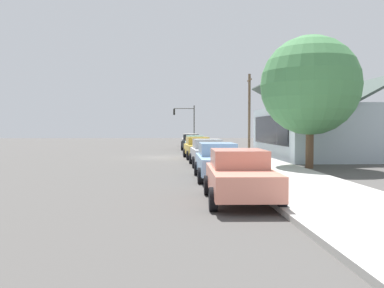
{
  "coord_description": "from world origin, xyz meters",
  "views": [
    {
      "loc": [
        31.39,
        0.63,
        2.27
      ],
      "look_at": [
        2.23,
        2.11,
        1.12
      ],
      "focal_mm": 38.07,
      "sensor_mm": 36.0,
      "label": 1
    }
  ],
  "objects_px": {
    "car_seafoam": "(195,144)",
    "shade_tree": "(310,86)",
    "car_coral": "(240,175)",
    "car_mustard": "(198,147)",
    "car_charcoal": "(191,142)",
    "car_silver": "(208,152)",
    "fire_hydrant_red": "(246,165)",
    "traffic_light_main": "(186,119)",
    "utility_pole_wooden": "(249,111)",
    "car_ivory": "(190,140)",
    "car_skyblue": "(218,161)"
  },
  "relations": [
    {
      "from": "car_seafoam",
      "to": "shade_tree",
      "type": "xyz_separation_m",
      "value": [
        13.96,
        5.66,
        3.82
      ]
    },
    {
      "from": "car_coral",
      "to": "shade_tree",
      "type": "bearing_deg",
      "value": 152.36
    },
    {
      "from": "car_mustard",
      "to": "car_coral",
      "type": "xyz_separation_m",
      "value": [
        17.82,
        0.14,
        0.0
      ]
    },
    {
      "from": "car_charcoal",
      "to": "car_coral",
      "type": "xyz_separation_m",
      "value": [
        30.05,
        0.05,
        0.0
      ]
    },
    {
      "from": "car_charcoal",
      "to": "shade_tree",
      "type": "distance_m",
      "value": 21.13
    },
    {
      "from": "car_silver",
      "to": "shade_tree",
      "type": "height_order",
      "value": "shade_tree"
    },
    {
      "from": "car_coral",
      "to": "fire_hydrant_red",
      "type": "bearing_deg",
      "value": 169.59
    },
    {
      "from": "traffic_light_main",
      "to": "utility_pole_wooden",
      "type": "relative_size",
      "value": 0.69
    },
    {
      "from": "car_coral",
      "to": "shade_tree",
      "type": "xyz_separation_m",
      "value": [
        -10.07,
        5.66,
        3.82
      ]
    },
    {
      "from": "car_charcoal",
      "to": "shade_tree",
      "type": "relative_size",
      "value": 0.59
    },
    {
      "from": "car_charcoal",
      "to": "utility_pole_wooden",
      "type": "relative_size",
      "value": 0.59
    },
    {
      "from": "car_ivory",
      "to": "car_silver",
      "type": "xyz_separation_m",
      "value": [
        23.84,
        -0.03,
        -0.0
      ]
    },
    {
      "from": "traffic_light_main",
      "to": "fire_hydrant_red",
      "type": "height_order",
      "value": "traffic_light_main"
    },
    {
      "from": "traffic_light_main",
      "to": "fire_hydrant_red",
      "type": "distance_m",
      "value": 33.98
    },
    {
      "from": "car_silver",
      "to": "fire_hydrant_red",
      "type": "relative_size",
      "value": 6.3
    },
    {
      "from": "car_coral",
      "to": "traffic_light_main",
      "type": "distance_m",
      "value": 40.68
    },
    {
      "from": "utility_pole_wooden",
      "to": "car_mustard",
      "type": "bearing_deg",
      "value": -31.86
    },
    {
      "from": "car_charcoal",
      "to": "fire_hydrant_red",
      "type": "bearing_deg",
      "value": 6.45
    },
    {
      "from": "car_seafoam",
      "to": "car_coral",
      "type": "height_order",
      "value": "same"
    },
    {
      "from": "car_ivory",
      "to": "shade_tree",
      "type": "relative_size",
      "value": 0.64
    },
    {
      "from": "car_ivory",
      "to": "utility_pole_wooden",
      "type": "relative_size",
      "value": 0.63
    },
    {
      "from": "car_skyblue",
      "to": "fire_hydrant_red",
      "type": "xyz_separation_m",
      "value": [
        -1.16,
        1.49,
        -0.32
      ]
    },
    {
      "from": "car_charcoal",
      "to": "utility_pole_wooden",
      "type": "height_order",
      "value": "utility_pole_wooden"
    },
    {
      "from": "car_coral",
      "to": "utility_pole_wooden",
      "type": "distance_m",
      "value": 27.55
    },
    {
      "from": "car_seafoam",
      "to": "traffic_light_main",
      "type": "distance_m",
      "value": 16.78
    },
    {
      "from": "car_charcoal",
      "to": "car_mustard",
      "type": "height_order",
      "value": "same"
    },
    {
      "from": "traffic_light_main",
      "to": "utility_pole_wooden",
      "type": "distance_m",
      "value": 14.89
    },
    {
      "from": "car_charcoal",
      "to": "car_mustard",
      "type": "relative_size",
      "value": 0.97
    },
    {
      "from": "shade_tree",
      "to": "fire_hydrant_red",
      "type": "relative_size",
      "value": 10.45
    },
    {
      "from": "car_seafoam",
      "to": "traffic_light_main",
      "type": "bearing_deg",
      "value": -178.45
    },
    {
      "from": "car_seafoam",
      "to": "car_coral",
      "type": "distance_m",
      "value": 24.03
    },
    {
      "from": "car_skyblue",
      "to": "traffic_light_main",
      "type": "height_order",
      "value": "traffic_light_main"
    },
    {
      "from": "fire_hydrant_red",
      "to": "car_skyblue",
      "type": "bearing_deg",
      "value": -52.1
    },
    {
      "from": "car_ivory",
      "to": "car_silver",
      "type": "bearing_deg",
      "value": -1.13
    },
    {
      "from": "car_skyblue",
      "to": "utility_pole_wooden",
      "type": "bearing_deg",
      "value": 165.92
    },
    {
      "from": "car_mustard",
      "to": "car_silver",
      "type": "relative_size",
      "value": 1.01
    },
    {
      "from": "shade_tree",
      "to": "utility_pole_wooden",
      "type": "height_order",
      "value": "utility_pole_wooden"
    },
    {
      "from": "fire_hydrant_red",
      "to": "shade_tree",
      "type": "bearing_deg",
      "value": 127.95
    },
    {
      "from": "shade_tree",
      "to": "utility_pole_wooden",
      "type": "distance_m",
      "value": 16.78
    },
    {
      "from": "car_ivory",
      "to": "car_mustard",
      "type": "distance_m",
      "value": 18.08
    },
    {
      "from": "car_seafoam",
      "to": "shade_tree",
      "type": "distance_m",
      "value": 15.54
    },
    {
      "from": "shade_tree",
      "to": "car_skyblue",
      "type": "bearing_deg",
      "value": -52.06
    },
    {
      "from": "car_ivory",
      "to": "car_charcoal",
      "type": "height_order",
      "value": "same"
    },
    {
      "from": "car_mustard",
      "to": "car_silver",
      "type": "distance_m",
      "value": 5.77
    },
    {
      "from": "car_seafoam",
      "to": "fire_hydrant_red",
      "type": "height_order",
      "value": "car_seafoam"
    },
    {
      "from": "car_charcoal",
      "to": "car_coral",
      "type": "height_order",
      "value": "same"
    },
    {
      "from": "utility_pole_wooden",
      "to": "car_skyblue",
      "type": "bearing_deg",
      "value": -14.52
    },
    {
      "from": "car_ivory",
      "to": "car_seafoam",
      "type": "bearing_deg",
      "value": -1.57
    },
    {
      "from": "fire_hydrant_red",
      "to": "car_mustard",
      "type": "bearing_deg",
      "value": -171.77
    },
    {
      "from": "car_ivory",
      "to": "car_charcoal",
      "type": "xyz_separation_m",
      "value": [
        5.85,
        -0.16,
        -0.0
      ]
    }
  ]
}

